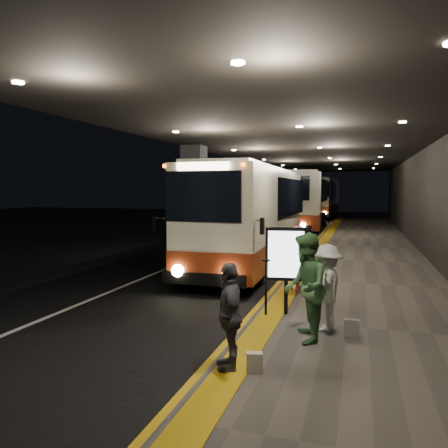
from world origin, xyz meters
The scene contains 19 objects.
ground centered at (0.00, 0.00, 0.00)m, with size 90.00×90.00×0.00m, color black.
lane_line_white centered at (-1.80, 5.00, 0.01)m, with size 0.12×50.00×0.01m, color silver.
kerb_stripe_yellow centered at (2.35, 5.00, 0.01)m, with size 0.18×50.00×0.01m, color gold.
sidewalk centered at (4.75, 5.00, 0.07)m, with size 4.50×50.00×0.15m, color #514C44.
tactile_strip centered at (2.85, 5.00, 0.16)m, with size 0.50×50.00×0.01m, color gold.
terminal_wall centered at (7.00, 5.00, 3.00)m, with size 0.10×50.00×6.00m, color black.
support_columns centered at (-1.50, 4.00, 2.20)m, with size 0.80×24.80×4.40m.
canopy centered at (2.50, 5.00, 4.60)m, with size 9.00×50.00×0.40m, color black.
coach_main centered at (0.84, 3.98, 1.64)m, with size 2.55×11.06×3.43m.
coach_second centered at (0.76, 19.17, 1.81)m, with size 3.30×12.14×3.77m.
coach_third centered at (0.95, 32.68, 1.79)m, with size 2.78×11.89×3.72m.
passenger_boarding centered at (3.12, -0.49, 0.99)m, with size 0.61×0.40×1.68m, color #B45477.
passenger_waiting_green centered at (3.70, -4.20, 1.08)m, with size 0.90×0.56×1.86m, color #3F7240.
passenger_waiting_white centered at (4.00, -3.50, 0.95)m, with size 1.03×0.48×1.59m, color silver.
passenger_waiting_grey centered at (2.80, -5.69, 0.93)m, with size 0.91×0.47×1.55m, color #48484C.
bag_polka centered at (4.47, -3.77, 0.31)m, with size 0.26×0.11×0.32m, color black.
bag_plain centered at (3.18, -5.72, 0.29)m, with size 0.23×0.13×0.28m, color white.
info_sign centered at (3.13, -2.69, 1.38)m, with size 0.86×0.24×1.82m.
stanchion_post centered at (2.75, -2.90, 0.72)m, with size 0.05×0.05×1.15m, color black.
Camera 1 is at (4.55, -11.59, 2.74)m, focal length 35.00 mm.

